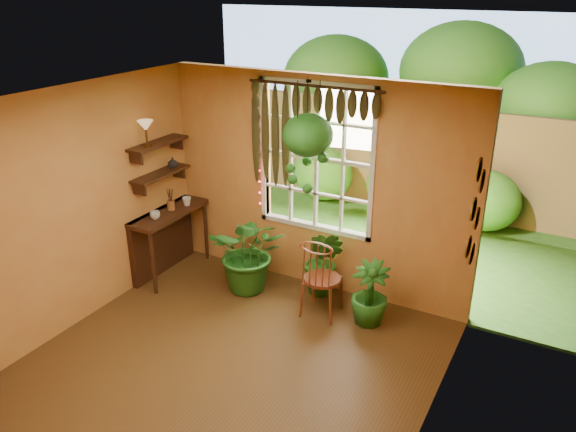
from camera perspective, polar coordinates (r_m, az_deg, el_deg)
name	(u,v)px	position (r m, az deg, el deg)	size (l,w,h in m)	color
floor	(213,381)	(5.87, -7.63, -16.29)	(4.50, 4.50, 0.00)	#503217
ceiling	(196,112)	(4.67, -9.37, 10.36)	(4.50, 4.50, 0.00)	silver
wall_back	(315,186)	(6.90, 2.75, 3.04)	(4.00, 4.00, 0.00)	gold
wall_left	(52,219)	(6.45, -22.84, -0.27)	(4.50, 4.50, 0.00)	gold
wall_right	(423,320)	(4.37, 13.56, -10.25)	(4.50, 4.50, 0.00)	gold
window	(317,158)	(6.81, 2.93, 5.89)	(1.52, 0.10, 1.86)	white
valance_vine	(306,112)	(6.60, 1.89, 10.52)	(1.70, 0.12, 1.10)	#361C0E
string_lights	(259,148)	(7.07, -2.98, 6.95)	(0.03, 0.03, 1.54)	#FF2633
wall_plates	(474,214)	(5.85, 18.40, 0.22)	(0.04, 0.32, 1.10)	beige
counter_ledge	(164,234)	(7.69, -12.44, -1.75)	(0.40, 1.20, 0.90)	#361C0E
shelf_lower	(161,174)	(7.36, -12.79, 4.20)	(0.25, 0.90, 0.04)	#361C0E
shelf_upper	(158,143)	(7.25, -13.07, 7.19)	(0.25, 0.90, 0.04)	#361C0E
backyard	(435,118)	(11.05, 14.66, 9.59)	(14.00, 10.00, 12.00)	#2B5C1A
windsor_chair	(321,289)	(6.65, 3.36, -7.42)	(0.46, 0.49, 1.17)	brown
potted_plant_left	(250,252)	(7.09, -3.90, -3.67)	(0.95, 0.82, 1.05)	#1F5215
potted_plant_mid	(323,262)	(6.99, 3.62, -4.69)	(0.50, 0.41, 0.92)	#1F5215
potted_plant_right	(370,293)	(6.53, 8.29, -7.77)	(0.43, 0.43, 0.77)	#1F5215
hanging_basket	(308,143)	(6.38, 2.02, 7.46)	(0.58, 0.58, 1.26)	black
cup_a	(155,215)	(7.26, -13.35, 0.09)	(0.13, 0.13, 0.10)	silver
cup_b	(187,201)	(7.62, -10.25, 1.49)	(0.12, 0.12, 0.11)	beige
brush_jar	(170,199)	(7.47, -11.86, 1.66)	(0.10, 0.10, 0.37)	brown
shelf_vase	(173,162)	(7.51, -11.63, 5.36)	(0.13, 0.13, 0.14)	#B2AD99
tiffany_lamp	(146,127)	(7.03, -14.27, 8.72)	(0.19, 0.19, 0.32)	#553918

